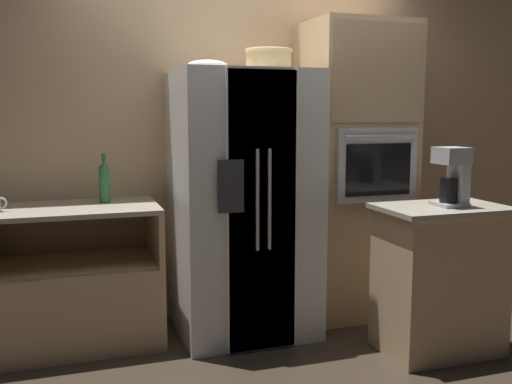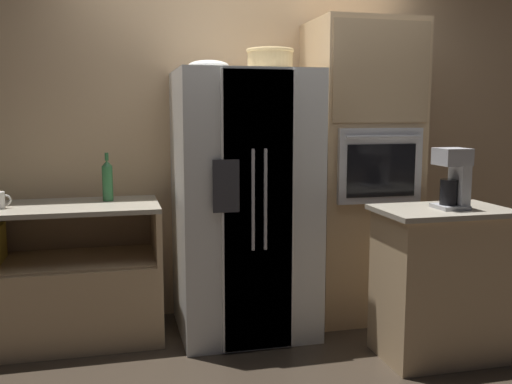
{
  "view_description": "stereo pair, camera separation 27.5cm",
  "coord_description": "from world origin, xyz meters",
  "px_view_note": "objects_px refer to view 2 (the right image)",
  "views": [
    {
      "loc": [
        -1.22,
        -3.55,
        1.47
      ],
      "look_at": [
        -0.06,
        -0.04,
        0.96
      ],
      "focal_mm": 40.0,
      "sensor_mm": 36.0,
      "label": 1
    },
    {
      "loc": [
        -0.95,
        -3.62,
        1.47
      ],
      "look_at": [
        -0.06,
        -0.04,
        0.96
      ],
      "focal_mm": 40.0,
      "sensor_mm": 36.0,
      "label": 2
    }
  ],
  "objects_px": {
    "fruit_bowl": "(209,66)",
    "coffee_maker": "(454,176)",
    "refrigerator": "(244,203)",
    "wicker_basket": "(270,59)",
    "bottle_tall": "(107,180)",
    "wall_oven": "(360,171)"
  },
  "relations": [
    {
      "from": "refrigerator",
      "to": "wicker_basket",
      "type": "distance_m",
      "value": 0.97
    },
    {
      "from": "fruit_bowl",
      "to": "coffee_maker",
      "type": "relative_size",
      "value": 0.74
    },
    {
      "from": "wicker_basket",
      "to": "fruit_bowl",
      "type": "distance_m",
      "value": 0.41
    },
    {
      "from": "refrigerator",
      "to": "fruit_bowl",
      "type": "xyz_separation_m",
      "value": [
        -0.21,
        0.09,
        0.91
      ]
    },
    {
      "from": "bottle_tall",
      "to": "coffee_maker",
      "type": "xyz_separation_m",
      "value": [
        1.97,
        -0.95,
        0.08
      ]
    },
    {
      "from": "bottle_tall",
      "to": "wicker_basket",
      "type": "bearing_deg",
      "value": -9.68
    },
    {
      "from": "refrigerator",
      "to": "coffee_maker",
      "type": "bearing_deg",
      "value": -34.62
    },
    {
      "from": "fruit_bowl",
      "to": "coffee_maker",
      "type": "height_order",
      "value": "fruit_bowl"
    },
    {
      "from": "coffee_maker",
      "to": "wall_oven",
      "type": "bearing_deg",
      "value": 103.92
    },
    {
      "from": "fruit_bowl",
      "to": "bottle_tall",
      "type": "bearing_deg",
      "value": 170.63
    },
    {
      "from": "refrigerator",
      "to": "bottle_tall",
      "type": "bearing_deg",
      "value": 167.27
    },
    {
      "from": "wall_oven",
      "to": "bottle_tall",
      "type": "xyz_separation_m",
      "value": [
        -1.76,
        0.1,
        -0.03
      ]
    },
    {
      "from": "refrigerator",
      "to": "bottle_tall",
      "type": "relative_size",
      "value": 5.45
    },
    {
      "from": "fruit_bowl",
      "to": "bottle_tall",
      "type": "height_order",
      "value": "fruit_bowl"
    },
    {
      "from": "wicker_basket",
      "to": "refrigerator",
      "type": "bearing_deg",
      "value": -174.73
    },
    {
      "from": "refrigerator",
      "to": "coffee_maker",
      "type": "relative_size",
      "value": 4.91
    },
    {
      "from": "wall_oven",
      "to": "coffee_maker",
      "type": "bearing_deg",
      "value": -76.08
    },
    {
      "from": "wicker_basket",
      "to": "coffee_maker",
      "type": "relative_size",
      "value": 0.89
    },
    {
      "from": "wall_oven",
      "to": "coffee_maker",
      "type": "height_order",
      "value": "wall_oven"
    },
    {
      "from": "refrigerator",
      "to": "wicker_basket",
      "type": "bearing_deg",
      "value": 5.27
    },
    {
      "from": "wicker_basket",
      "to": "coffee_maker",
      "type": "xyz_separation_m",
      "value": [
        0.9,
        -0.77,
        -0.71
      ]
    },
    {
      "from": "wicker_basket",
      "to": "wall_oven",
      "type": "bearing_deg",
      "value": 6.6
    }
  ]
}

